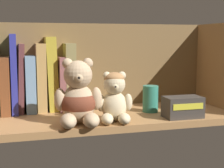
{
  "coord_description": "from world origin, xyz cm",
  "views": [
    {
      "loc": [
        -24.63,
        -97.06,
        24.69
      ],
      "look_at": [
        3.07,
        0.0,
        11.3
      ],
      "focal_mm": 54.14,
      "sensor_mm": 36.0,
      "label": 1
    }
  ],
  "objects_px": {
    "pillar_candle": "(150,99)",
    "book_4": "(14,74)",
    "book_5": "(21,78)",
    "book_8": "(51,74)",
    "book_7": "(41,77)",
    "small_product_box": "(183,107)",
    "book_10": "(69,76)",
    "teddy_bear_larger": "(78,98)",
    "book_9": "(61,83)",
    "book_6": "(30,84)",
    "teddy_bear_smaller": "(115,98)",
    "book_3": "(5,85)"
  },
  "relations": [
    {
      "from": "book_8",
      "to": "teddy_bear_larger",
      "type": "bearing_deg",
      "value": -76.38
    },
    {
      "from": "book_4",
      "to": "pillar_candle",
      "type": "xyz_separation_m",
      "value": [
        0.41,
        -0.11,
        -0.08
      ]
    },
    {
      "from": "book_7",
      "to": "small_product_box",
      "type": "height_order",
      "value": "book_7"
    },
    {
      "from": "teddy_bear_larger",
      "to": "small_product_box",
      "type": "height_order",
      "value": "teddy_bear_larger"
    },
    {
      "from": "book_4",
      "to": "book_7",
      "type": "xyz_separation_m",
      "value": [
        0.08,
        0.0,
        -0.01
      ]
    },
    {
      "from": "book_8",
      "to": "book_10",
      "type": "bearing_deg",
      "value": 0.0
    },
    {
      "from": "book_5",
      "to": "book_10",
      "type": "xyz_separation_m",
      "value": [
        0.15,
        0.0,
        0.0
      ]
    },
    {
      "from": "teddy_bear_smaller",
      "to": "book_5",
      "type": "bearing_deg",
      "value": 140.13
    },
    {
      "from": "book_10",
      "to": "teddy_bear_larger",
      "type": "bearing_deg",
      "value": -92.28
    },
    {
      "from": "book_3",
      "to": "book_10",
      "type": "distance_m",
      "value": 0.2
    },
    {
      "from": "book_5",
      "to": "pillar_candle",
      "type": "height_order",
      "value": "book_5"
    },
    {
      "from": "small_product_box",
      "to": "pillar_candle",
      "type": "bearing_deg",
      "value": 121.27
    },
    {
      "from": "small_product_box",
      "to": "teddy_bear_larger",
      "type": "bearing_deg",
      "value": 178.16
    },
    {
      "from": "book_5",
      "to": "book_3",
      "type": "bearing_deg",
      "value": 180.0
    },
    {
      "from": "book_7",
      "to": "book_3",
      "type": "bearing_deg",
      "value": 180.0
    },
    {
      "from": "book_5",
      "to": "book_7",
      "type": "bearing_deg",
      "value": 0.0
    },
    {
      "from": "book_8",
      "to": "pillar_candle",
      "type": "distance_m",
      "value": 0.32
    },
    {
      "from": "book_9",
      "to": "small_product_box",
      "type": "height_order",
      "value": "book_9"
    },
    {
      "from": "book_5",
      "to": "teddy_bear_larger",
      "type": "height_order",
      "value": "book_5"
    },
    {
      "from": "book_7",
      "to": "book_10",
      "type": "relative_size",
      "value": 1.0
    },
    {
      "from": "book_9",
      "to": "teddy_bear_smaller",
      "type": "distance_m",
      "value": 0.24
    },
    {
      "from": "book_6",
      "to": "small_product_box",
      "type": "xyz_separation_m",
      "value": [
        0.42,
        -0.21,
        -0.06
      ]
    },
    {
      "from": "book_6",
      "to": "book_7",
      "type": "height_order",
      "value": "book_7"
    },
    {
      "from": "book_4",
      "to": "book_7",
      "type": "relative_size",
      "value": 1.13
    },
    {
      "from": "book_7",
      "to": "pillar_candle",
      "type": "distance_m",
      "value": 0.35
    },
    {
      "from": "book_5",
      "to": "book_8",
      "type": "relative_size",
      "value": 0.91
    },
    {
      "from": "book_5",
      "to": "book_7",
      "type": "distance_m",
      "value": 0.06
    },
    {
      "from": "book_7",
      "to": "teddy_bear_larger",
      "type": "xyz_separation_m",
      "value": [
        0.08,
        -0.2,
        -0.04
      ]
    },
    {
      "from": "book_3",
      "to": "teddy_bear_larger",
      "type": "distance_m",
      "value": 0.28
    },
    {
      "from": "book_5",
      "to": "book_10",
      "type": "height_order",
      "value": "same"
    },
    {
      "from": "book_5",
      "to": "teddy_bear_smaller",
      "type": "height_order",
      "value": "book_5"
    },
    {
      "from": "book_4",
      "to": "book_6",
      "type": "relative_size",
      "value": 1.38
    },
    {
      "from": "book_4",
      "to": "book_8",
      "type": "xyz_separation_m",
      "value": [
        0.12,
        0.0,
        -0.0
      ]
    },
    {
      "from": "teddy_bear_smaller",
      "to": "small_product_box",
      "type": "xyz_separation_m",
      "value": [
        0.2,
        -0.01,
        -0.04
      ]
    },
    {
      "from": "pillar_candle",
      "to": "book_4",
      "type": "bearing_deg",
      "value": 164.58
    },
    {
      "from": "book_10",
      "to": "teddy_bear_larger",
      "type": "xyz_separation_m",
      "value": [
        -0.01,
        -0.2,
        -0.04
      ]
    },
    {
      "from": "book_6",
      "to": "pillar_candle",
      "type": "height_order",
      "value": "book_6"
    },
    {
      "from": "book_5",
      "to": "book_6",
      "type": "relative_size",
      "value": 1.21
    },
    {
      "from": "small_product_box",
      "to": "book_6",
      "type": "bearing_deg",
      "value": 153.19
    },
    {
      "from": "book_9",
      "to": "book_6",
      "type": "bearing_deg",
      "value": 180.0
    },
    {
      "from": "book_4",
      "to": "pillar_candle",
      "type": "distance_m",
      "value": 0.43
    },
    {
      "from": "book_8",
      "to": "pillar_candle",
      "type": "xyz_separation_m",
      "value": [
        0.29,
        -0.11,
        -0.08
      ]
    },
    {
      "from": "book_3",
      "to": "book_8",
      "type": "bearing_deg",
      "value": 0.0
    },
    {
      "from": "teddy_bear_larger",
      "to": "pillar_candle",
      "type": "height_order",
      "value": "teddy_bear_larger"
    },
    {
      "from": "teddy_bear_smaller",
      "to": "pillar_candle",
      "type": "relative_size",
      "value": 1.67
    },
    {
      "from": "book_4",
      "to": "teddy_bear_smaller",
      "type": "height_order",
      "value": "book_4"
    },
    {
      "from": "book_10",
      "to": "teddy_bear_larger",
      "type": "height_order",
      "value": "book_10"
    },
    {
      "from": "book_8",
      "to": "teddy_bear_smaller",
      "type": "distance_m",
      "value": 0.26
    },
    {
      "from": "book_4",
      "to": "teddy_bear_larger",
      "type": "height_order",
      "value": "book_4"
    },
    {
      "from": "book_6",
      "to": "book_5",
      "type": "bearing_deg",
      "value": 180.0
    }
  ]
}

